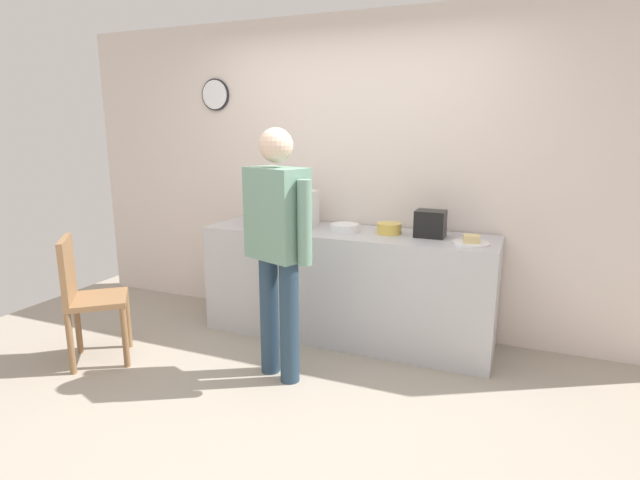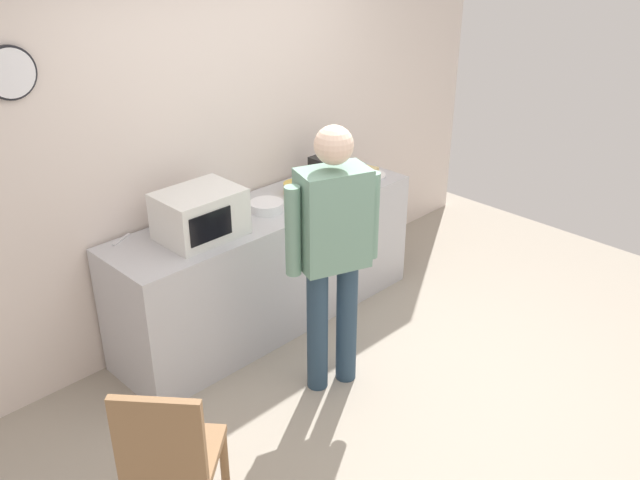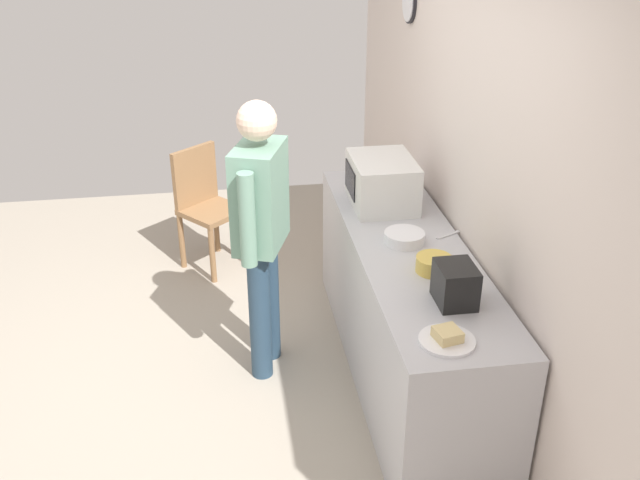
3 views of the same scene
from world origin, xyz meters
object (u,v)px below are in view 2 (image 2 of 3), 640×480
object	(u,v)px
microwave	(200,214)
fork_utensil	(121,239)
wooden_chair	(170,458)
salad_bowl	(267,206)
person_standing	(333,243)
toaster	(327,169)
sandwich_plate	(369,173)
cereal_bowl	(297,188)
spoon_utensil	(236,201)

from	to	relation	value
microwave	fork_utensil	distance (m)	0.51
wooden_chair	salad_bowl	bearing A→B (deg)	35.74
salad_bowl	person_standing	size ratio (longest dim) A/B	0.14
toaster	fork_utensil	xyz separation A→B (m)	(-1.59, 0.22, -0.10)
sandwich_plate	toaster	bearing A→B (deg)	156.78
wooden_chair	cereal_bowl	bearing A→B (deg)	32.05
cereal_bowl	toaster	distance (m)	0.32
salad_bowl	cereal_bowl	xyz separation A→B (m)	(0.34, 0.07, 0.01)
microwave	wooden_chair	distance (m)	1.61
microwave	salad_bowl	world-z (taller)	microwave
cereal_bowl	wooden_chair	size ratio (longest dim) A/B	0.20
sandwich_plate	toaster	distance (m)	0.35
salad_bowl	cereal_bowl	bearing A→B (deg)	11.14
cereal_bowl	wooden_chair	bearing A→B (deg)	-147.95
person_standing	toaster	bearing A→B (deg)	46.24
cereal_bowl	person_standing	distance (m)	1.01
microwave	wooden_chair	bearing A→B (deg)	-132.49
toaster	person_standing	distance (m)	1.21
microwave	toaster	world-z (taller)	microwave
sandwich_plate	cereal_bowl	distance (m)	0.64
wooden_chair	person_standing	bearing A→B (deg)	13.56
toaster	person_standing	bearing A→B (deg)	-133.76
microwave	wooden_chair	xyz separation A→B (m)	(-1.03, -1.13, -0.52)
salad_bowl	person_standing	bearing A→B (deg)	-102.66
salad_bowl	fork_utensil	distance (m)	0.97
sandwich_plate	cereal_bowl	world-z (taller)	cereal_bowl
cereal_bowl	spoon_utensil	bearing A→B (deg)	152.23
person_standing	wooden_chair	bearing A→B (deg)	-166.44
microwave	fork_utensil	bearing A→B (deg)	141.51
salad_bowl	spoon_utensil	distance (m)	0.28
microwave	toaster	distance (m)	1.20
sandwich_plate	spoon_utensil	xyz separation A→B (m)	(-1.02, 0.33, -0.02)
sandwich_plate	person_standing	distance (m)	1.37
fork_utensil	microwave	bearing A→B (deg)	-38.49
microwave	person_standing	size ratio (longest dim) A/B	0.29
cereal_bowl	spoon_utensil	size ratio (longest dim) A/B	1.12
sandwich_plate	person_standing	xyz separation A→B (m)	(-1.15, -0.74, 0.08)
fork_utensil	wooden_chair	size ratio (longest dim) A/B	0.18
microwave	spoon_utensil	bearing A→B (deg)	29.22
microwave	salad_bowl	distance (m)	0.56
cereal_bowl	spoon_utensil	world-z (taller)	cereal_bowl
salad_bowl	spoon_utensil	bearing A→B (deg)	99.16
sandwich_plate	salad_bowl	bearing A→B (deg)	176.50
sandwich_plate	wooden_chair	world-z (taller)	sandwich_plate
fork_utensil	wooden_chair	bearing A→B (deg)	-114.31
salad_bowl	sandwich_plate	bearing A→B (deg)	-3.50
cereal_bowl	microwave	bearing A→B (deg)	-175.14
salad_bowl	spoon_utensil	world-z (taller)	salad_bowl
spoon_utensil	cereal_bowl	bearing A→B (deg)	-27.77
fork_utensil	person_standing	distance (m)	1.33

